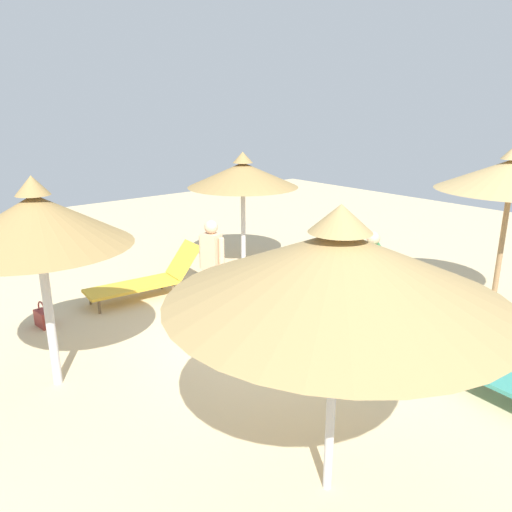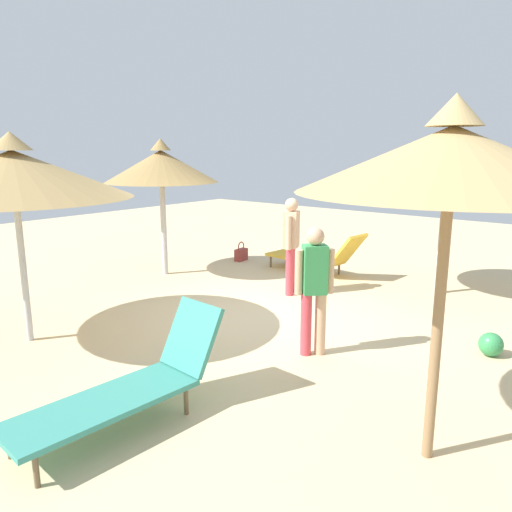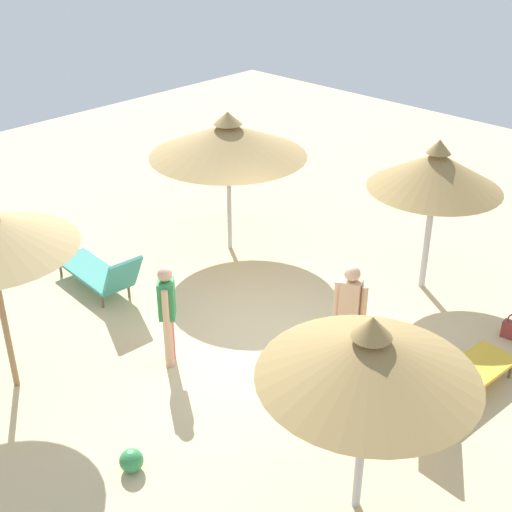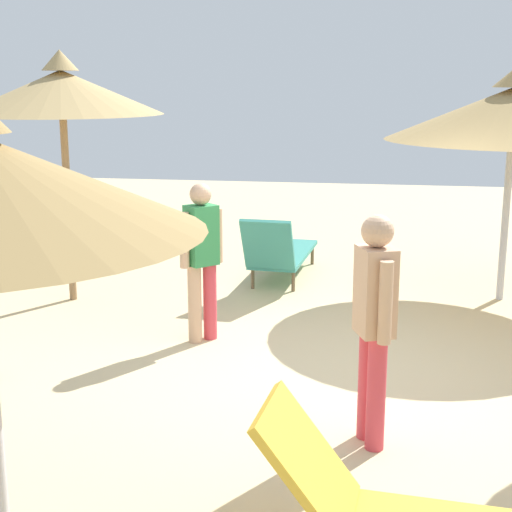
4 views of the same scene
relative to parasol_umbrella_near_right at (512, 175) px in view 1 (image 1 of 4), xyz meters
The scene contains 11 objects.
ground 4.33m from the parasol_umbrella_near_right, 119.07° to the right, with size 24.00×24.00×0.10m, color beige.
parasol_umbrella_near_right is the anchor object (origin of this frame).
parasol_umbrella_near_left 6.61m from the parasol_umbrella_near_right, 112.61° to the right, with size 2.12×2.12×2.58m.
parasol_umbrella_far_right 4.90m from the parasol_umbrella_near_right, 80.59° to the right, with size 2.78×2.78×2.60m.
parasol_umbrella_back 4.83m from the parasol_umbrella_near_right, 161.67° to the right, with size 2.24×2.24×2.45m.
lounge_chair_center 6.17m from the parasol_umbrella_near_right, 139.18° to the right, with size 0.77×2.11×0.88m.
lounge_chair_far_left 3.19m from the parasol_umbrella_near_right, 62.44° to the right, with size 2.01×0.73×0.93m.
person_standing_front 4.75m from the parasol_umbrella_near_right, 130.99° to the right, with size 0.44×0.30×1.61m.
person_standing_edge 2.56m from the parasol_umbrella_near_right, 121.75° to the right, with size 0.36×0.35×1.53m.
handbag 7.50m from the parasol_umbrella_near_right, 127.33° to the right, with size 0.34×0.19×0.42m.
beach_ball 3.24m from the parasol_umbrella_near_right, behind, with size 0.28×0.28×0.28m, color #338C4C.
Camera 1 is at (4.93, -4.49, 3.30)m, focal length 34.32 mm.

